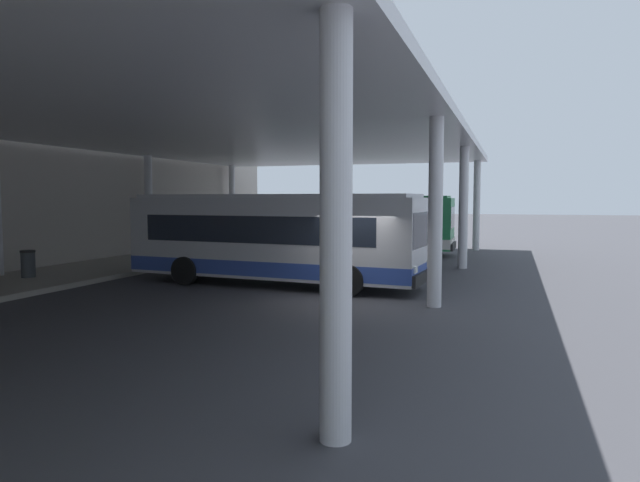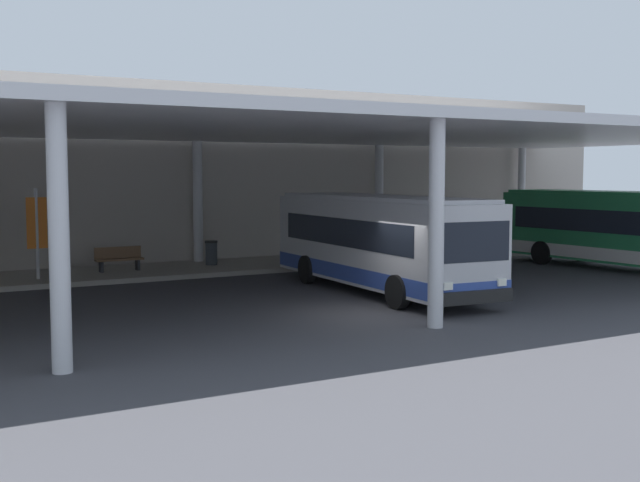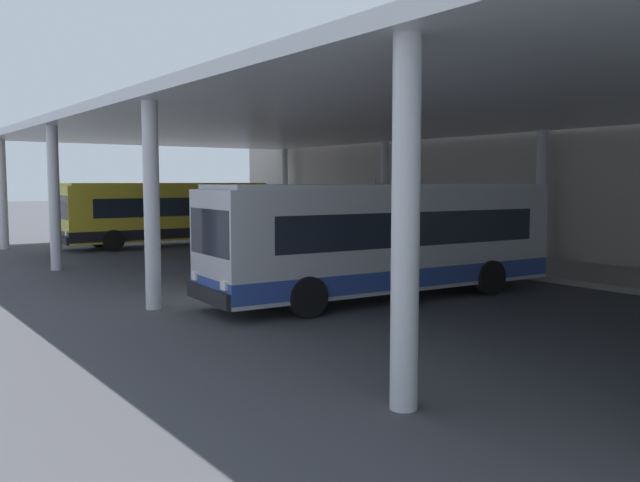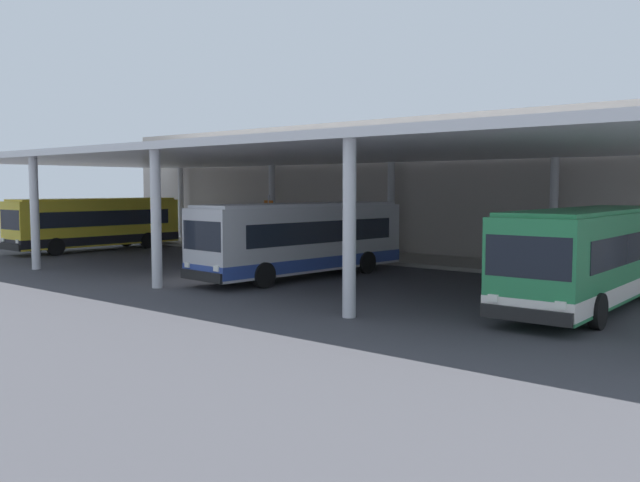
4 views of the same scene
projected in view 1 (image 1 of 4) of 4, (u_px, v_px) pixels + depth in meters
ground_plane at (348, 301)px, 16.58m from camera, size 200.00×200.00×0.00m
platform_kerb at (35, 280)px, 20.36m from camera, size 42.00×4.50×0.18m
canopy_shelter at (183, 127)px, 17.96m from camera, size 40.00×17.00×5.55m
bus_second_bay at (274, 238)px, 19.65m from camera, size 3.26×10.68×3.17m
bus_middle_bay at (356, 224)px, 31.01m from camera, size 2.88×10.58×3.17m
trash_bin at (28, 264)px, 20.37m from camera, size 0.52×0.52×0.98m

